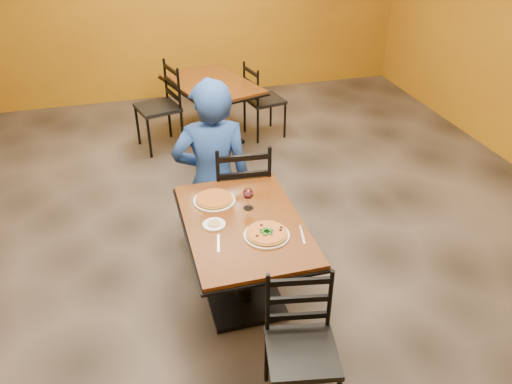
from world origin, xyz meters
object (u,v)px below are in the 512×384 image
object	(u,v)px
wine_glass	(248,198)
table_main	(244,244)
table_second	(212,98)
pizza_far	(214,199)
plate_main	(267,235)
chair_main_near	(302,353)
side_plate	(214,224)
plate_far	(214,201)
chair_main_far	(240,191)
chair_second_left	(158,108)
chair_second_right	(265,100)
pizza_main	(267,233)
diner	(212,159)

from	to	relation	value
wine_glass	table_main	bearing A→B (deg)	-115.87
table_second	pizza_far	size ratio (longest dim) A/B	5.08
table_main	plate_main	size ratio (longest dim) A/B	3.97
chair_main_near	table_second	bearing A→B (deg)	97.21
table_second	side_plate	size ratio (longest dim) A/B	8.89
table_main	plate_far	xyz separation A→B (m)	(-0.14, 0.31, 0.20)
table_main	table_second	size ratio (longest dim) A/B	0.86
table_main	chair_main_far	size ratio (longest dim) A/B	1.22
chair_main_near	chair_second_left	distance (m)	3.82
chair_second_left	chair_main_near	bearing A→B (deg)	-8.41
chair_second_right	pizza_main	bearing A→B (deg)	153.05
chair_main_near	wine_glass	size ratio (longest dim) A/B	5.00
table_second	chair_second_left	size ratio (longest dim) A/B	1.42
chair_second_left	diner	xyz separation A→B (m)	(0.29, -1.83, 0.23)
table_second	chair_main_near	bearing A→B (deg)	-93.64
diner	side_plate	distance (m)	1.01
side_plate	plate_main	bearing A→B (deg)	-34.39
chair_main_far	plate_far	distance (m)	0.62
chair_main_far	pizza_main	xyz separation A→B (m)	(-0.06, -0.98, 0.27)
table_second	chair_second_left	bearing A→B (deg)	180.00
table_main	chair_second_left	distance (m)	2.86
pizza_main	wine_glass	world-z (taller)	wine_glass
side_plate	plate_far	bearing A→B (deg)	78.09
chair_second_right	side_plate	distance (m)	3.09
chair_second_left	plate_main	xyz separation A→B (m)	(0.42, -3.04, 0.26)
table_main	wine_glass	size ratio (longest dim) A/B	6.83
wine_glass	plate_main	bearing A→B (deg)	-84.53
wine_glass	pizza_far	bearing A→B (deg)	143.60
chair_main_near	wine_glass	bearing A→B (deg)	102.16
plate_main	pizza_main	distance (m)	0.02
plate_main	side_plate	size ratio (longest dim) A/B	1.94
table_main	wine_glass	distance (m)	0.33
chair_main_far	pizza_far	bearing A→B (deg)	61.14
table_main	plate_main	bearing A→B (deg)	-61.37
table_second	side_plate	xyz separation A→B (m)	(-0.55, -2.83, 0.20)
table_main	side_plate	bearing A→B (deg)	175.49
chair_second_right	side_plate	bearing A→B (deg)	146.28
plate_far	table_second	bearing A→B (deg)	79.15
wine_glass	chair_second_left	bearing A→B (deg)	98.13
chair_second_left	plate_main	world-z (taller)	chair_second_left
chair_second_right	plate_far	world-z (taller)	chair_second_right
table_second	plate_far	size ratio (longest dim) A/B	4.59
diner	plate_main	size ratio (longest dim) A/B	4.68
table_main	pizza_far	bearing A→B (deg)	114.41
chair_main_near	diner	bearing A→B (deg)	104.44
chair_main_near	side_plate	world-z (taller)	chair_main_near
chair_second_right	table_main	bearing A→B (deg)	150.01
chair_main_near	pizza_far	size ratio (longest dim) A/B	3.21
side_plate	diner	bearing A→B (deg)	79.58
table_second	chair_main_far	world-z (taller)	chair_main_far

